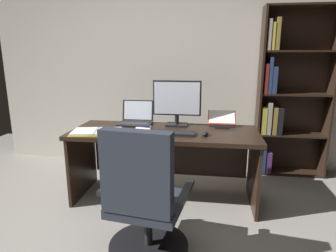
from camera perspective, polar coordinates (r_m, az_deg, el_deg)
wall_back at (r=3.85m, az=0.54°, el=13.42°), size 4.67×0.12×2.85m
desk at (r=2.97m, az=-0.46°, el=-4.10°), size 1.82×0.71×0.72m
bookshelf at (r=3.76m, az=21.98°, el=5.10°), size 0.82×0.26×1.99m
office_chair at (r=2.12m, az=-4.76°, el=-15.13°), size 0.66×0.60×0.98m
monitor at (r=3.01m, az=1.75°, el=4.53°), size 0.50×0.16×0.47m
laptop at (r=3.13m, az=-6.29°, el=1.31°), size 0.34×0.29×0.24m
keyboard at (r=2.71m, az=0.87°, el=-1.39°), size 0.42×0.15×0.02m
computer_mouse at (r=2.69m, az=7.23°, el=-1.45°), size 0.06×0.10×0.04m
reading_stand_with_book at (r=3.08m, az=10.50°, el=1.35°), size 0.29×0.26×0.15m
open_binder at (r=2.84m, az=-13.80°, el=-1.08°), size 0.51×0.37×0.02m
notepad at (r=2.94m, az=-4.88°, el=-0.39°), size 0.18×0.23×0.01m
pen at (r=2.93m, az=-4.50°, el=-0.23°), size 0.14×0.05×0.01m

